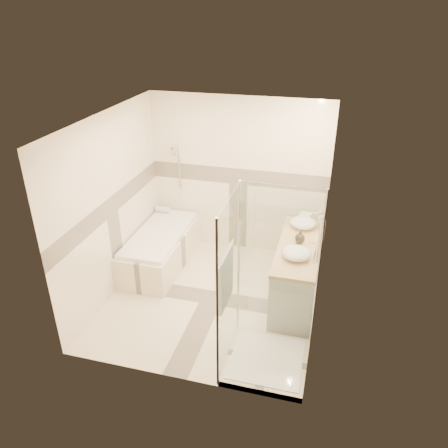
% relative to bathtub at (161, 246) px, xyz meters
% --- Properties ---
extents(room, '(2.82, 3.02, 2.52)m').
position_rel_bathtub_xyz_m(room, '(1.08, -0.64, 0.95)').
color(room, beige).
rests_on(room, ground).
extents(bathtub, '(0.75, 1.70, 0.56)m').
position_rel_bathtub_xyz_m(bathtub, '(0.00, 0.00, 0.00)').
color(bathtub, beige).
rests_on(bathtub, ground).
extents(vanity, '(0.58, 1.62, 0.85)m').
position_rel_bathtub_xyz_m(vanity, '(2.15, -0.35, 0.12)').
color(vanity, white).
rests_on(vanity, ground).
extents(shower_enclosure, '(0.96, 0.93, 2.04)m').
position_rel_bathtub_xyz_m(shower_enclosure, '(1.86, -1.62, 0.20)').
color(shower_enclosure, beige).
rests_on(shower_enclosure, ground).
extents(vessel_sink_near, '(0.37, 0.37, 0.15)m').
position_rel_bathtub_xyz_m(vessel_sink_near, '(2.13, 0.17, 0.62)').
color(vessel_sink_near, white).
rests_on(vessel_sink_near, vanity).
extents(vessel_sink_far, '(0.36, 0.36, 0.14)m').
position_rel_bathtub_xyz_m(vessel_sink_far, '(2.13, -0.69, 0.61)').
color(vessel_sink_far, white).
rests_on(vessel_sink_far, vanity).
extents(faucet_near, '(0.11, 0.03, 0.26)m').
position_rel_bathtub_xyz_m(faucet_near, '(2.35, 0.17, 0.70)').
color(faucet_near, silver).
rests_on(faucet_near, vanity).
extents(faucet_far, '(0.11, 0.03, 0.26)m').
position_rel_bathtub_xyz_m(faucet_far, '(2.35, -0.69, 0.69)').
color(faucet_far, silver).
rests_on(faucet_far, vanity).
extents(amenity_bottle_a, '(0.09, 0.09, 0.15)m').
position_rel_bathtub_xyz_m(amenity_bottle_a, '(2.13, -0.51, 0.62)').
color(amenity_bottle_a, black).
rests_on(amenity_bottle_a, vanity).
extents(amenity_bottle_b, '(0.16, 0.16, 0.17)m').
position_rel_bathtub_xyz_m(amenity_bottle_b, '(2.13, -0.27, 0.63)').
color(amenity_bottle_b, black).
rests_on(amenity_bottle_b, vanity).
extents(folded_towels, '(0.20, 0.30, 0.09)m').
position_rel_bathtub_xyz_m(folded_towels, '(2.13, 0.37, 0.59)').
color(folded_towels, silver).
rests_on(folded_towels, vanity).
extents(rolled_towel, '(0.22, 0.10, 0.10)m').
position_rel_bathtub_xyz_m(rolled_towel, '(-0.21, 0.67, 0.30)').
color(rolled_towel, silver).
rests_on(rolled_towel, bathtub).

